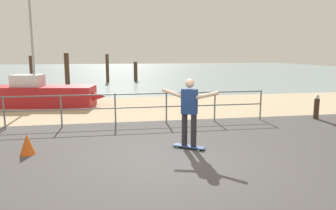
# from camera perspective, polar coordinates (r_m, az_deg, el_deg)

# --- Properties ---
(ground_plane) EXTENTS (24.00, 10.00, 0.04)m
(ground_plane) POSITION_cam_1_polar(r_m,az_deg,el_deg) (6.17, 2.20, -12.94)
(ground_plane) COLOR #474444
(ground_plane) RESTS_ON ground
(beach_strip) EXTENTS (24.00, 6.00, 0.04)m
(beach_strip) POSITION_cam_1_polar(r_m,az_deg,el_deg) (13.83, -4.82, -0.36)
(beach_strip) COLOR tan
(beach_strip) RESTS_ON ground
(sea_surface) EXTENTS (72.00, 50.00, 0.04)m
(sea_surface) POSITION_cam_1_polar(r_m,az_deg,el_deg) (41.66, -8.38, 6.12)
(sea_surface) COLOR #849EA3
(sea_surface) RESTS_ON ground
(railing_fence) EXTENTS (11.74, 0.05, 1.05)m
(railing_fence) POSITION_cam_1_polar(r_m,az_deg,el_deg) (10.33, -14.12, -0.02)
(railing_fence) COLOR slate
(railing_fence) RESTS_ON ground
(sailboat) EXTENTS (5.06, 2.12, 5.37)m
(sailboat) POSITION_cam_1_polar(r_m,az_deg,el_deg) (14.76, -21.06, 1.72)
(sailboat) COLOR #B21E23
(sailboat) RESTS_ON ground
(skateboard) EXTENTS (0.76, 0.63, 0.08)m
(skateboard) POSITION_cam_1_polar(r_m,az_deg,el_deg) (7.86, 3.77, -7.45)
(skateboard) COLOR #334C8C
(skateboard) RESTS_ON ground
(skateboarder) EXTENTS (1.22, 0.92, 1.65)m
(skateboarder) POSITION_cam_1_polar(r_m,az_deg,el_deg) (7.63, 3.85, -0.61)
(skateboarder) COLOR #26262B
(skateboarder) RESTS_ON skateboard
(bollard_short) EXTENTS (0.18, 0.18, 0.74)m
(bollard_short) POSITION_cam_1_polar(r_m,az_deg,el_deg) (12.37, 25.14, -0.67)
(bollard_short) COLOR #422D1E
(bollard_short) RESTS_ON ground
(seagull) EXTENTS (0.31, 0.43, 0.18)m
(seagull) POSITION_cam_1_polar(r_m,az_deg,el_deg) (12.29, 25.28, 1.36)
(seagull) COLOR white
(seagull) RESTS_ON bollard_short
(groyne_post_0) EXTENTS (0.32, 0.32, 2.14)m
(groyne_post_0) POSITION_cam_1_polar(r_m,az_deg,el_deg) (21.53, -23.19, 5.29)
(groyne_post_0) COLOR #422D1E
(groyne_post_0) RESTS_ON ground
(groyne_post_1) EXTENTS (0.28, 0.28, 2.31)m
(groyne_post_1) POSITION_cam_1_polar(r_m,az_deg,el_deg) (19.72, -17.69, 5.54)
(groyne_post_1) COLOR #422D1E
(groyne_post_1) RESTS_ON ground
(groyne_post_2) EXTENTS (0.25, 0.25, 2.21)m
(groyne_post_2) POSITION_cam_1_polar(r_m,az_deg,el_deg) (25.62, -10.85, 6.50)
(groyne_post_2) COLOR #422D1E
(groyne_post_2) RESTS_ON ground
(groyne_post_3) EXTENTS (0.30, 0.30, 1.59)m
(groyne_post_3) POSITION_cam_1_polar(r_m,az_deg,el_deg) (26.28, -5.85, 6.01)
(groyne_post_3) COLOR #422D1E
(groyne_post_3) RESTS_ON ground
(traffic_cone) EXTENTS (0.36, 0.36, 0.50)m
(traffic_cone) POSITION_cam_1_polar(r_m,az_deg,el_deg) (8.04, -24.01, -6.53)
(traffic_cone) COLOR #E55919
(traffic_cone) RESTS_ON ground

